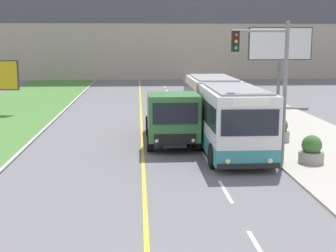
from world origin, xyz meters
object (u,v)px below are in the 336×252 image
object	(u,v)px
planter_round_second	(280,131)
dump_truck	(172,119)
billboard_large	(280,46)
planter_round_near	(311,151)
car_distant	(195,97)
traffic_light_mast	(270,75)
city_bus	(222,112)

from	to	relation	value
planter_round_second	dump_truck	bearing A→B (deg)	-175.67
billboard_large	planter_round_near	bearing A→B (deg)	-102.39
car_distant	planter_round_second	size ratio (longest dim) A/B	3.64
planter_round_near	planter_round_second	bearing A→B (deg)	90.53
dump_truck	traffic_light_mast	world-z (taller)	traffic_light_mast
planter_round_second	traffic_light_mast	bearing A→B (deg)	-113.49
traffic_light_mast	dump_truck	bearing A→B (deg)	133.82
city_bus	billboard_large	distance (m)	15.28
car_distant	city_bus	bearing A→B (deg)	-91.27
dump_truck	billboard_large	distance (m)	16.99
dump_truck	planter_round_second	xyz separation A→B (m)	(5.44, 0.41, -0.72)
traffic_light_mast	planter_round_near	distance (m)	3.63
traffic_light_mast	planter_round_near	world-z (taller)	traffic_light_mast
planter_round_second	billboard_large	bearing A→B (deg)	73.71
planter_round_near	planter_round_second	xyz separation A→B (m)	(-0.04, 4.24, 0.01)
dump_truck	traffic_light_mast	bearing A→B (deg)	-46.18
city_bus	planter_round_near	distance (m)	5.31
city_bus	dump_truck	world-z (taller)	city_bus
planter_round_second	car_distant	bearing A→B (deg)	100.72
city_bus	car_distant	xyz separation A→B (m)	(0.30, 13.71, -0.87)
dump_truck	car_distant	distance (m)	14.48
dump_truck	planter_round_second	size ratio (longest dim) A/B	5.51
traffic_light_mast	billboard_large	distance (m)	18.51
dump_truck	car_distant	size ratio (longest dim) A/B	1.51
car_distant	planter_round_second	xyz separation A→B (m)	(2.61, -13.77, -0.09)
city_bus	car_distant	size ratio (longest dim) A/B	2.71
traffic_light_mast	car_distant	bearing A→B (deg)	92.51
dump_truck	planter_round_near	distance (m)	6.72
dump_truck	car_distant	world-z (taller)	dump_truck
traffic_light_mast	planter_round_second	bearing A→B (deg)	66.51
billboard_large	planter_round_near	size ratio (longest dim) A/B	5.25
dump_truck	billboard_large	world-z (taller)	billboard_large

